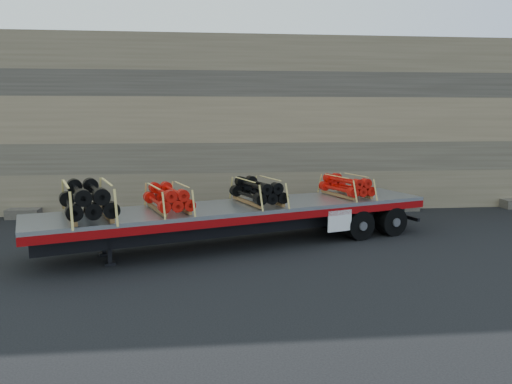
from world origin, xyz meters
TOP-DOWN VIEW (x-y plane):
  - ground at (0.00, 0.00)m, footprint 120.00×120.00m
  - rock_wall at (0.00, 6.50)m, footprint 44.00×3.00m
  - trailer at (-0.09, -0.10)m, footprint 12.25×6.11m
  - bundle_front at (-4.21, -1.50)m, footprint 1.98×2.76m
  - bundle_midfront at (-2.16, -0.80)m, footprint 1.56×2.18m
  - bundle_midrear at (0.47, 0.09)m, footprint 1.63×2.27m
  - bundle_rear at (3.52, 1.12)m, footprint 1.50×2.09m

SIDE VIEW (x-z plane):
  - ground at x=0.00m, z-range 0.00..0.00m
  - trailer at x=-0.09m, z-range 0.00..1.21m
  - bundle_rear at x=3.52m, z-range 1.21..1.88m
  - bundle_midfront at x=-2.16m, z-range 1.21..1.91m
  - bundle_midrear at x=0.47m, z-range 1.21..1.94m
  - bundle_front at x=-4.21m, z-range 1.21..2.10m
  - rock_wall at x=0.00m, z-range 0.00..7.00m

